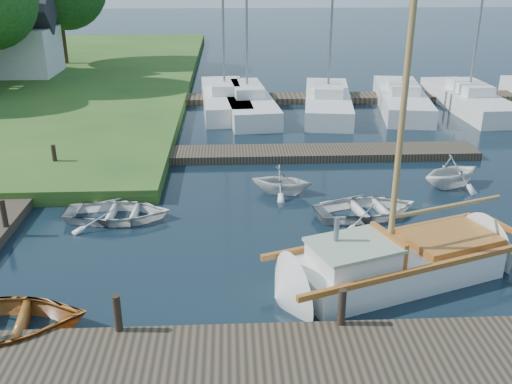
{
  "coord_description": "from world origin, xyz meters",
  "views": [
    {
      "loc": [
        -0.7,
        -14.68,
        7.22
      ],
      "look_at": [
        0.0,
        0.0,
        1.2
      ],
      "focal_mm": 40.0,
      "sensor_mm": 36.0,
      "label": 1
    }
  ],
  "objects_px": {
    "sailboat": "(400,265)",
    "marina_boat_2": "(328,100)",
    "mooring_post_5": "(54,156)",
    "tender_c": "(367,206)",
    "mooring_post_2": "(342,307)",
    "mooring_post_1": "(117,313)",
    "marina_boat_1": "(247,100)",
    "house_c": "(12,40)",
    "mooring_post_4": "(4,213)",
    "marina_boat_3": "(401,97)",
    "tender_d": "(453,169)",
    "marina_boat_4": "(468,98)",
    "marina_boat_0": "(225,97)",
    "tender_a": "(117,209)",
    "tender_b": "(282,178)"
  },
  "relations": [
    {
      "from": "marina_boat_1",
      "to": "marina_boat_4",
      "type": "bearing_deg",
      "value": -96.05
    },
    {
      "from": "tender_a",
      "to": "marina_boat_1",
      "type": "relative_size",
      "value": 0.27
    },
    {
      "from": "mooring_post_5",
      "to": "marina_boat_3",
      "type": "relative_size",
      "value": 0.07
    },
    {
      "from": "tender_c",
      "to": "marina_boat_0",
      "type": "xyz_separation_m",
      "value": [
        -4.31,
        13.71,
        0.24
      ]
    },
    {
      "from": "marina_boat_0",
      "to": "marina_boat_3",
      "type": "height_order",
      "value": "marina_boat_3"
    },
    {
      "from": "tender_a",
      "to": "tender_d",
      "type": "bearing_deg",
      "value": -76.41
    },
    {
      "from": "mooring_post_2",
      "to": "mooring_post_5",
      "type": "xyz_separation_m",
      "value": [
        -8.5,
        10.0,
        0.0
      ]
    },
    {
      "from": "mooring_post_4",
      "to": "tender_b",
      "type": "xyz_separation_m",
      "value": [
        7.99,
        2.8,
        -0.17
      ]
    },
    {
      "from": "tender_c",
      "to": "marina_boat_0",
      "type": "bearing_deg",
      "value": 6.86
    },
    {
      "from": "mooring_post_4",
      "to": "marina_boat_2",
      "type": "relative_size",
      "value": 0.07
    },
    {
      "from": "mooring_post_4",
      "to": "marina_boat_2",
      "type": "height_order",
      "value": "marina_boat_2"
    },
    {
      "from": "marina_boat_4",
      "to": "mooring_post_4",
      "type": "bearing_deg",
      "value": 124.53
    },
    {
      "from": "mooring_post_2",
      "to": "mooring_post_1",
      "type": "bearing_deg",
      "value": 180.0
    },
    {
      "from": "tender_b",
      "to": "marina_boat_1",
      "type": "relative_size",
      "value": 0.18
    },
    {
      "from": "sailboat",
      "to": "tender_a",
      "type": "bearing_deg",
      "value": 133.73
    },
    {
      "from": "mooring_post_2",
      "to": "sailboat",
      "type": "height_order",
      "value": "sailboat"
    },
    {
      "from": "tender_c",
      "to": "marina_boat_1",
      "type": "relative_size",
      "value": 0.28
    },
    {
      "from": "mooring_post_2",
      "to": "marina_boat_2",
      "type": "xyz_separation_m",
      "value": [
        2.81,
        18.71,
        -0.13
      ]
    },
    {
      "from": "house_c",
      "to": "tender_c",
      "type": "bearing_deg",
      "value": -50.55
    },
    {
      "from": "marina_boat_0",
      "to": "marina_boat_2",
      "type": "xyz_separation_m",
      "value": [
        5.24,
        -0.87,
        0.0
      ]
    },
    {
      "from": "mooring_post_5",
      "to": "tender_c",
      "type": "xyz_separation_m",
      "value": [
        10.39,
        -4.13,
        -0.37
      ]
    },
    {
      "from": "sailboat",
      "to": "tender_d",
      "type": "height_order",
      "value": "sailboat"
    },
    {
      "from": "tender_b",
      "to": "marina_boat_2",
      "type": "xyz_separation_m",
      "value": [
        3.32,
        10.92,
        0.04
      ]
    },
    {
      "from": "marina_boat_0",
      "to": "marina_boat_2",
      "type": "relative_size",
      "value": 0.98
    },
    {
      "from": "sailboat",
      "to": "tender_c",
      "type": "relative_size",
      "value": 3.09
    },
    {
      "from": "mooring_post_2",
      "to": "marina_boat_2",
      "type": "height_order",
      "value": "marina_boat_2"
    },
    {
      "from": "mooring_post_2",
      "to": "tender_a",
      "type": "bearing_deg",
      "value": 133.13
    },
    {
      "from": "marina_boat_4",
      "to": "mooring_post_5",
      "type": "bearing_deg",
      "value": 113.25
    },
    {
      "from": "house_c",
      "to": "marina_boat_0",
      "type": "bearing_deg",
      "value": -29.58
    },
    {
      "from": "mooring_post_5",
      "to": "marina_boat_0",
      "type": "distance_m",
      "value": 11.34
    },
    {
      "from": "tender_a",
      "to": "mooring_post_1",
      "type": "bearing_deg",
      "value": -167.39
    },
    {
      "from": "mooring_post_4",
      "to": "tender_d",
      "type": "height_order",
      "value": "tender_d"
    },
    {
      "from": "mooring_post_4",
      "to": "marina_boat_3",
      "type": "xyz_separation_m",
      "value": [
        15.24,
        14.13,
        -0.12
      ]
    },
    {
      "from": "marina_boat_0",
      "to": "marina_boat_2",
      "type": "bearing_deg",
      "value": -103.06
    },
    {
      "from": "mooring_post_4",
      "to": "tender_b",
      "type": "bearing_deg",
      "value": 19.3
    },
    {
      "from": "marina_boat_0",
      "to": "house_c",
      "type": "bearing_deg",
      "value": 56.74
    },
    {
      "from": "marina_boat_0",
      "to": "mooring_post_2",
      "type": "bearing_deg",
      "value": -176.61
    },
    {
      "from": "sailboat",
      "to": "tender_a",
      "type": "distance_m",
      "value": 8.33
    },
    {
      "from": "mooring_post_1",
      "to": "sailboat",
      "type": "distance_m",
      "value": 6.77
    },
    {
      "from": "tender_d",
      "to": "marina_boat_4",
      "type": "height_order",
      "value": "marina_boat_4"
    },
    {
      "from": "mooring_post_2",
      "to": "marina_boat_1",
      "type": "distance_m",
      "value": 18.9
    },
    {
      "from": "marina_boat_1",
      "to": "house_c",
      "type": "height_order",
      "value": "marina_boat_1"
    },
    {
      "from": "tender_c",
      "to": "house_c",
      "type": "bearing_deg",
      "value": 28.84
    },
    {
      "from": "marina_boat_1",
      "to": "mooring_post_4",
      "type": "bearing_deg",
      "value": 147.01
    },
    {
      "from": "marina_boat_0",
      "to": "house_c",
      "type": "distance_m",
      "value": 15.16
    },
    {
      "from": "tender_b",
      "to": "tender_c",
      "type": "xyz_separation_m",
      "value": [
        2.4,
        -1.93,
        -0.2
      ]
    },
    {
      "from": "tender_d",
      "to": "marina_boat_2",
      "type": "bearing_deg",
      "value": -10.16
    },
    {
      "from": "sailboat",
      "to": "tender_c",
      "type": "distance_m",
      "value": 3.61
    },
    {
      "from": "mooring_post_5",
      "to": "tender_a",
      "type": "bearing_deg",
      "value": -54.18
    },
    {
      "from": "sailboat",
      "to": "marina_boat_2",
      "type": "relative_size",
      "value": 0.92
    }
  ]
}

